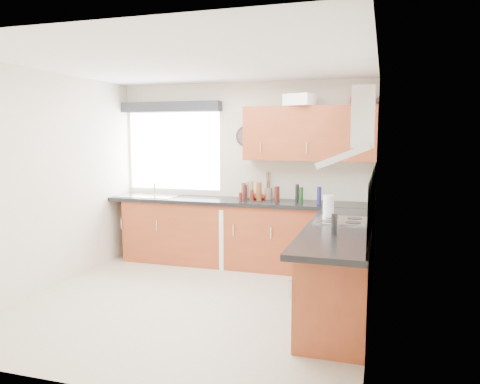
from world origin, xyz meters
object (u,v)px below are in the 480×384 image
(oven, at_px, (341,268))
(washing_machine, at_px, (215,235))
(extractor_hood, at_px, (354,136))
(upper_cabinets, at_px, (309,133))

(oven, distance_m, washing_machine, 2.19)
(extractor_hood, bearing_deg, washing_machine, 147.48)
(extractor_hood, relative_size, upper_cabinets, 0.46)
(upper_cabinets, bearing_deg, oven, -67.46)
(upper_cabinets, bearing_deg, washing_machine, -175.25)
(upper_cabinets, bearing_deg, extractor_hood, -63.87)
(oven, relative_size, upper_cabinets, 0.50)
(upper_cabinets, height_order, washing_machine, upper_cabinets)
(extractor_hood, distance_m, upper_cabinets, 1.48)
(oven, bearing_deg, upper_cabinets, 112.54)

